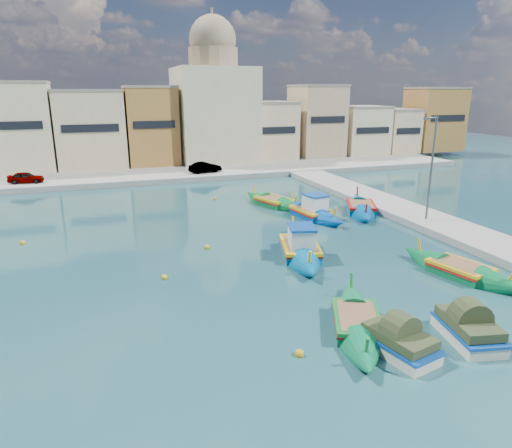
{
  "coord_description": "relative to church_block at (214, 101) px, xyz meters",
  "views": [
    {
      "loc": [
        -5.38,
        -20.82,
        9.75
      ],
      "look_at": [
        4.0,
        6.0,
        1.4
      ],
      "focal_mm": 32.0,
      "sensor_mm": 36.0,
      "label": 1
    }
  ],
  "objects": [
    {
      "name": "tender_far",
      "position": [
        -1.87,
        -48.14,
        -7.94
      ],
      "size": [
        2.31,
        3.39,
        1.53
      ],
      "color": "beige",
      "rests_on": "ground"
    },
    {
      "name": "tender_near",
      "position": [
        -5.11,
        -48.04,
        -7.95
      ],
      "size": [
        2.23,
        3.27,
        1.48
      ],
      "color": "beige",
      "rests_on": "ground"
    },
    {
      "name": "luzzu_cyan_south",
      "position": [
        2.79,
        -42.64,
        -8.15
      ],
      "size": [
        3.7,
        7.96,
        2.4
      ],
      "color": "#0A6F3A",
      "rests_on": "ground"
    },
    {
      "name": "north_quay",
      "position": [
        -10.0,
        -8.0,
        -8.11
      ],
      "size": [
        80.0,
        8.0,
        0.6
      ],
      "primitive_type": "cube",
      "color": "gray",
      "rests_on": "ground"
    },
    {
      "name": "luzzu_green",
      "position": [
        -1.04,
        -24.53,
        -8.14
      ],
      "size": [
        4.47,
        8.08,
        2.47
      ],
      "color": "#0B7431",
      "rests_on": "ground"
    },
    {
      "name": "quay_street_lamp",
      "position": [
        7.44,
        -34.0,
        -4.07
      ],
      "size": [
        1.18,
        0.16,
        8.0
      ],
      "color": "#595B60",
      "rests_on": "ground"
    },
    {
      "name": "mooring_buoys",
      "position": [
        -8.36,
        -33.92,
        -8.33
      ],
      "size": [
        27.15,
        26.59,
        0.36
      ],
      "color": "gold",
      "rests_on": "ground"
    },
    {
      "name": "parked_cars",
      "position": [
        -19.76,
        -9.5,
        -7.22
      ],
      "size": [
        31.64,
        2.1,
        1.22
      ],
      "color": "#4C1919",
      "rests_on": "north_quay"
    },
    {
      "name": "luzzu_blue_cabin",
      "position": [
        0.4,
        -29.13,
        -8.04
      ],
      "size": [
        3.25,
        8.62,
        2.98
      ],
      "color": "#0048A4",
      "rests_on": "ground"
    },
    {
      "name": "luzzu_turquoise_cabin",
      "position": [
        -4.08,
        -36.75,
        -8.04
      ],
      "size": [
        4.67,
        9.77,
        3.07
      ],
      "color": "#00659F",
      "rests_on": "ground"
    },
    {
      "name": "north_townhouses",
      "position": [
        -3.32,
        -0.64,
        -3.41
      ],
      "size": [
        83.2,
        7.87,
        10.19
      ],
      "color": "beige",
      "rests_on": "ground"
    },
    {
      "name": "luzzu_cyan_mid",
      "position": [
        5.0,
        -29.01,
        -8.13
      ],
      "size": [
        5.69,
        8.93,
        2.63
      ],
      "color": "#00579E",
      "rests_on": "ground"
    },
    {
      "name": "east_quay",
      "position": [
        8.0,
        -40.0,
        -8.16
      ],
      "size": [
        4.0,
        70.0,
        0.5
      ],
      "primitive_type": "cube",
      "color": "gray",
      "rests_on": "ground"
    },
    {
      "name": "church_block",
      "position": [
        0.0,
        0.0,
        0.0
      ],
      "size": [
        10.0,
        10.0,
        19.1
      ],
      "color": "beige",
      "rests_on": "ground"
    },
    {
      "name": "ground",
      "position": [
        -10.0,
        -40.0,
        -8.41
      ],
      "size": [
        160.0,
        160.0,
        0.0
      ],
      "primitive_type": "plane",
      "color": "#153441",
      "rests_on": "ground"
    },
    {
      "name": "luzzu_blue_south",
      "position": [
        -5.62,
        -45.88,
        -8.16
      ],
      "size": [
        5.13,
        8.13,
        2.34
      ],
      "color": "#0B7746",
      "rests_on": "ground"
    }
  ]
}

